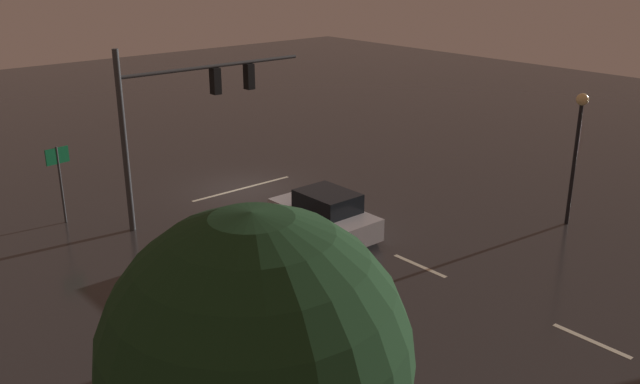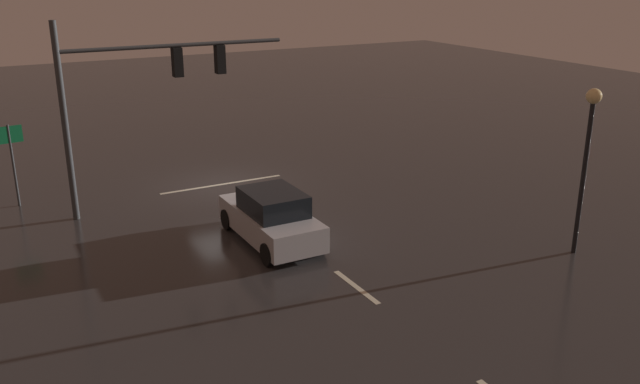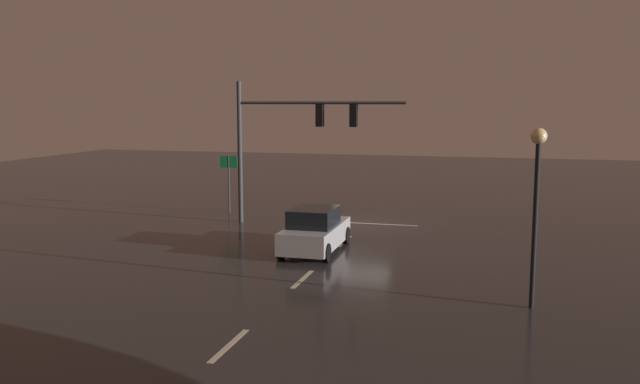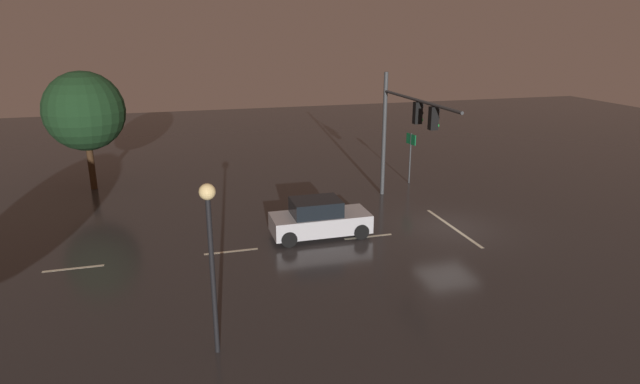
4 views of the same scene
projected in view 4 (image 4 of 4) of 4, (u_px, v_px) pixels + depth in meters
ground_plane at (450, 228)px, 24.39m from camera, size 80.00×80.00×0.00m
traffic_signal_assembly at (405, 122)px, 25.76m from camera, size 7.89×0.47×6.62m
lane_dash_far at (368, 237)px, 23.36m from camera, size 0.16×2.20×0.01m
lane_dash_mid at (231, 251)px, 21.82m from camera, size 0.16×2.20×0.01m
lane_dash_near at (73, 268)px, 20.28m from camera, size 0.16×2.20×0.01m
stop_bar at (453, 227)px, 24.43m from camera, size 5.00×0.16×0.01m
car_approaching at (319, 219)px, 23.23m from camera, size 1.91×4.37×1.70m
street_lamp_left_kerb at (210, 237)px, 14.06m from camera, size 0.44×0.44×4.98m
route_sign at (411, 147)px, 30.82m from camera, size 0.90×0.19×2.99m
tree_right_near at (84, 111)px, 29.01m from camera, size 4.34×4.34×6.61m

